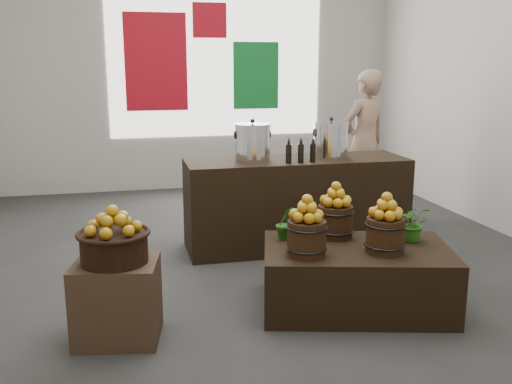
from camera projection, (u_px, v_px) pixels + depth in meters
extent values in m
plane|color=#333331|center=(250.00, 261.00, 5.56)|extent=(7.00, 7.00, 0.00)
cube|color=#B0AAA2|center=(196.00, 55.00, 8.44)|extent=(6.00, 0.04, 4.00)
cube|color=white|center=(217.00, 55.00, 8.49)|extent=(3.20, 0.02, 2.40)
cube|color=#A90D1A|center=(156.00, 62.00, 8.30)|extent=(0.90, 0.04, 1.40)
cube|color=#106C28|center=(256.00, 76.00, 8.68)|extent=(0.70, 0.04, 1.00)
cube|color=#A90D1A|center=(210.00, 20.00, 8.35)|extent=(0.50, 0.04, 0.50)
cube|color=brown|center=(117.00, 301.00, 3.94)|extent=(0.64, 0.56, 0.56)
cylinder|color=black|center=(114.00, 248.00, 3.85)|extent=(0.45, 0.45, 0.21)
cube|color=black|center=(356.00, 277.00, 4.46)|extent=(1.61, 1.21, 0.49)
cylinder|color=#33200E|center=(306.00, 238.00, 4.19)|extent=(0.29, 0.29, 0.26)
cylinder|color=#33200E|center=(385.00, 235.00, 4.27)|extent=(0.29, 0.29, 0.26)
cylinder|color=#33200E|center=(335.00, 221.00, 4.64)|extent=(0.29, 0.29, 0.26)
imported|color=#256114|center=(413.00, 223.00, 4.53)|extent=(0.33, 0.31, 0.30)
imported|color=#256114|center=(285.00, 223.00, 4.58)|extent=(0.16, 0.14, 0.27)
cube|color=black|center=(296.00, 203.00, 5.93)|extent=(2.28, 0.74, 0.93)
cylinder|color=silver|center=(252.00, 143.00, 5.68)|extent=(0.35, 0.35, 0.35)
cylinder|color=silver|center=(331.00, 141.00, 5.86)|extent=(0.35, 0.35, 0.35)
imported|color=#93745A|center=(364.00, 142.00, 7.24)|extent=(0.77, 0.62, 1.81)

